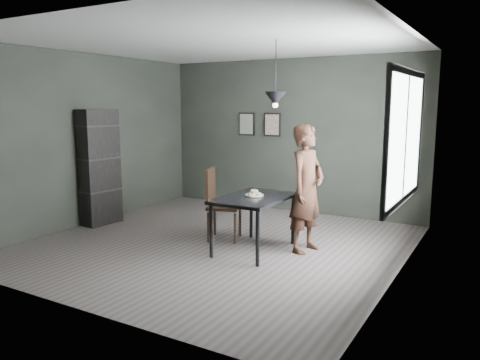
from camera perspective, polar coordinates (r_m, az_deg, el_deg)
The scene contains 13 objects.
ground at distance 6.78m, azimuth -2.80°, elevation -7.77°, with size 5.00×5.00×0.00m, color #3B3533.
back_wall at distance 8.71m, azimuth 6.11°, elevation 5.37°, with size 5.00×0.10×2.80m, color black.
ceiling at distance 6.53m, azimuth -3.00°, elevation 16.42°, with size 5.00×5.00×0.02m.
window_assembly at distance 5.75m, azimuth 19.50°, elevation 4.90°, with size 0.04×1.96×1.56m.
cafe_table at distance 6.32m, azimuth 1.74°, elevation -2.74°, with size 0.80×1.20×0.75m.
white_plate at distance 6.34m, azimuth 1.75°, elevation -1.91°, with size 0.23×0.23×0.01m, color white.
donut_pile at distance 6.33m, azimuth 1.75°, elevation -1.61°, with size 0.18×0.18×0.08m.
woman at distance 6.33m, azimuth 8.13°, elevation -1.05°, with size 0.63×0.41×1.72m, color black.
wood_chair at distance 6.87m, azimuth -2.69°, elevation -2.35°, with size 0.59×0.59×1.06m.
shelf_unit at distance 8.06m, azimuth -16.83°, elevation 1.49°, with size 0.36×0.63×1.90m, color black.
pendant_lamp at distance 6.15m, azimuth 4.33°, elevation 9.85°, with size 0.28×0.28×0.86m.
framed_print_left at distance 9.07m, azimuth 0.81°, elevation 6.84°, with size 0.34×0.04×0.44m.
framed_print_right at distance 8.82m, azimuth 3.95°, elevation 6.75°, with size 0.34×0.04×0.44m.
Camera 1 is at (3.52, -5.44, 1.99)m, focal length 35.00 mm.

